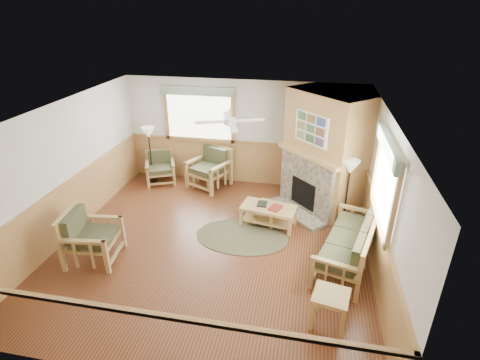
% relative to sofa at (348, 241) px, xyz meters
% --- Properties ---
extents(floor, '(6.00, 6.00, 0.01)m').
position_rel_sofa_xyz_m(floor, '(-2.55, 0.02, -0.47)').
color(floor, '#5A2F19').
rests_on(floor, ground).
extents(ceiling, '(6.00, 6.00, 0.01)m').
position_rel_sofa_xyz_m(ceiling, '(-2.55, 0.02, 2.24)').
color(ceiling, white).
rests_on(ceiling, floor).
extents(wall_back, '(6.00, 0.02, 2.70)m').
position_rel_sofa_xyz_m(wall_back, '(-2.55, 3.02, 0.89)').
color(wall_back, silver).
rests_on(wall_back, floor).
extents(wall_front, '(6.00, 0.02, 2.70)m').
position_rel_sofa_xyz_m(wall_front, '(-2.55, -2.98, 0.89)').
color(wall_front, silver).
rests_on(wall_front, floor).
extents(wall_left, '(0.02, 6.00, 2.70)m').
position_rel_sofa_xyz_m(wall_left, '(-5.55, 0.02, 0.89)').
color(wall_left, silver).
rests_on(wall_left, floor).
extents(wall_right, '(0.02, 6.00, 2.70)m').
position_rel_sofa_xyz_m(wall_right, '(0.45, 0.02, 0.89)').
color(wall_right, silver).
rests_on(wall_right, floor).
extents(wainscot, '(6.00, 6.00, 1.10)m').
position_rel_sofa_xyz_m(wainscot, '(-2.55, 0.02, 0.09)').
color(wainscot, '#AC7F46').
rests_on(wainscot, floor).
extents(fireplace, '(3.11, 3.11, 2.70)m').
position_rel_sofa_xyz_m(fireplace, '(-0.50, 2.07, 0.89)').
color(fireplace, '#AC7F46').
rests_on(fireplace, floor).
extents(window_back, '(1.90, 0.16, 1.50)m').
position_rel_sofa_xyz_m(window_back, '(-3.65, 2.98, 2.07)').
color(window_back, white).
rests_on(window_back, wall_back).
extents(window_right, '(0.16, 1.90, 1.50)m').
position_rel_sofa_xyz_m(window_right, '(0.41, -0.18, 2.07)').
color(window_right, white).
rests_on(window_right, wall_right).
extents(ceiling_fan, '(1.59, 1.59, 0.36)m').
position_rel_sofa_xyz_m(ceiling_fan, '(-2.25, 0.32, 2.20)').
color(ceiling_fan, white).
rests_on(ceiling_fan, ceiling).
extents(sofa, '(2.16, 1.34, 0.92)m').
position_rel_sofa_xyz_m(sofa, '(0.00, 0.00, 0.00)').
color(sofa, tan).
rests_on(sofa, floor).
extents(armchair_back_left, '(0.95, 0.95, 0.81)m').
position_rel_sofa_xyz_m(armchair_back_left, '(-4.66, 2.56, -0.06)').
color(armchair_back_left, tan).
rests_on(armchair_back_left, floor).
extents(armchair_back_right, '(1.18, 1.18, 1.00)m').
position_rel_sofa_xyz_m(armchair_back_right, '(-3.34, 2.57, 0.04)').
color(armchair_back_right, tan).
rests_on(armchair_back_right, floor).
extents(armchair_left, '(0.98, 0.98, 0.99)m').
position_rel_sofa_xyz_m(armchair_left, '(-4.62, -0.80, 0.03)').
color(armchair_left, tan).
rests_on(armchair_left, floor).
extents(coffee_table, '(1.23, 0.76, 0.46)m').
position_rel_sofa_xyz_m(coffee_table, '(-1.58, 0.97, -0.23)').
color(coffee_table, tan).
rests_on(coffee_table, floor).
extents(end_table_chairs, '(0.44, 0.42, 0.49)m').
position_rel_sofa_xyz_m(end_table_chairs, '(-3.51, 2.57, -0.22)').
color(end_table_chairs, tan).
rests_on(end_table_chairs, floor).
extents(end_table_sofa, '(0.60, 0.58, 0.57)m').
position_rel_sofa_xyz_m(end_table_sofa, '(-0.35, -1.58, -0.18)').
color(end_table_sofa, tan).
rests_on(end_table_sofa, floor).
extents(footstool, '(0.63, 0.63, 0.43)m').
position_rel_sofa_xyz_m(footstool, '(-1.62, 1.09, -0.25)').
color(footstool, tan).
rests_on(footstool, floor).
extents(braided_rug, '(2.46, 2.46, 0.01)m').
position_rel_sofa_xyz_m(braided_rug, '(-2.05, 0.43, -0.46)').
color(braided_rug, '#4D4B30').
rests_on(braided_rug, floor).
extents(floor_lamp_left, '(0.36, 0.36, 1.51)m').
position_rel_sofa_xyz_m(floor_lamp_left, '(-4.90, 2.57, 0.29)').
color(floor_lamp_left, black).
rests_on(floor_lamp_left, floor).
extents(floor_lamp_right, '(0.41, 0.41, 1.56)m').
position_rel_sofa_xyz_m(floor_lamp_right, '(0.00, 1.21, 0.32)').
color(floor_lamp_right, black).
rests_on(floor_lamp_right, floor).
extents(book_red, '(0.31, 0.36, 0.03)m').
position_rel_sofa_xyz_m(book_red, '(-1.43, 0.92, 0.03)').
color(book_red, maroon).
rests_on(book_red, coffee_table).
extents(book_dark, '(0.20, 0.27, 0.03)m').
position_rel_sofa_xyz_m(book_dark, '(-1.73, 1.04, 0.02)').
color(book_dark, black).
rests_on(book_dark, coffee_table).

